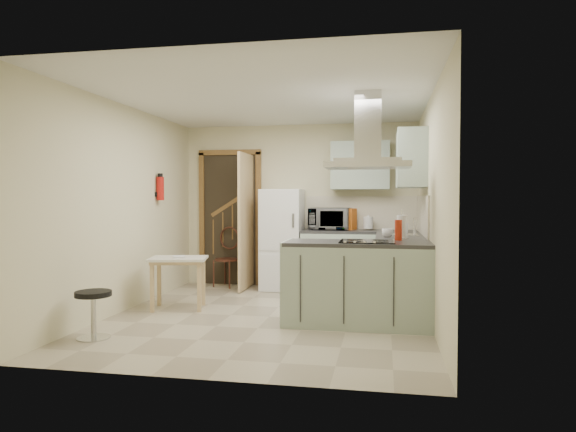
% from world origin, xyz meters
% --- Properties ---
extents(floor, '(4.20, 4.20, 0.00)m').
position_xyz_m(floor, '(0.00, 0.00, 0.00)').
color(floor, tan).
rests_on(floor, ground).
extents(ceiling, '(4.20, 4.20, 0.00)m').
position_xyz_m(ceiling, '(0.00, 0.00, 2.50)').
color(ceiling, silver).
rests_on(ceiling, back_wall).
extents(back_wall, '(3.60, 0.00, 3.60)m').
position_xyz_m(back_wall, '(0.00, 2.10, 1.25)').
color(back_wall, beige).
rests_on(back_wall, floor).
extents(left_wall, '(0.00, 4.20, 4.20)m').
position_xyz_m(left_wall, '(-1.80, 0.00, 1.25)').
color(left_wall, beige).
rests_on(left_wall, floor).
extents(right_wall, '(0.00, 4.20, 4.20)m').
position_xyz_m(right_wall, '(1.80, 0.00, 1.25)').
color(right_wall, beige).
rests_on(right_wall, floor).
extents(doorway, '(1.10, 0.12, 2.10)m').
position_xyz_m(doorway, '(-1.10, 2.07, 1.05)').
color(doorway, brown).
rests_on(doorway, floor).
extents(fridge, '(0.60, 0.60, 1.50)m').
position_xyz_m(fridge, '(-0.20, 1.80, 0.75)').
color(fridge, white).
rests_on(fridge, floor).
extents(counter_back, '(1.08, 0.60, 0.90)m').
position_xyz_m(counter_back, '(0.66, 1.80, 0.45)').
color(counter_back, '#9EB2A0').
rests_on(counter_back, floor).
extents(counter_right, '(0.60, 1.95, 0.90)m').
position_xyz_m(counter_right, '(1.50, 1.12, 0.45)').
color(counter_right, '#9EB2A0').
rests_on(counter_right, floor).
extents(splashback, '(1.68, 0.02, 0.50)m').
position_xyz_m(splashback, '(0.96, 2.09, 1.15)').
color(splashback, beige).
rests_on(splashback, counter_back).
extents(wall_cabinet_back, '(0.85, 0.35, 0.70)m').
position_xyz_m(wall_cabinet_back, '(0.95, 1.93, 1.85)').
color(wall_cabinet_back, '#9EB2A0').
rests_on(wall_cabinet_back, back_wall).
extents(wall_cabinet_right, '(0.35, 0.90, 0.70)m').
position_xyz_m(wall_cabinet_right, '(1.62, 0.85, 1.85)').
color(wall_cabinet_right, '#9EB2A0').
rests_on(wall_cabinet_right, right_wall).
extents(peninsula, '(1.55, 0.65, 0.90)m').
position_xyz_m(peninsula, '(1.02, -0.18, 0.45)').
color(peninsula, '#9EB2A0').
rests_on(peninsula, floor).
extents(hob, '(0.58, 0.50, 0.01)m').
position_xyz_m(hob, '(1.12, -0.18, 0.91)').
color(hob, black).
rests_on(hob, peninsula).
extents(extractor_hood, '(0.90, 0.55, 0.10)m').
position_xyz_m(extractor_hood, '(1.12, -0.18, 1.72)').
color(extractor_hood, silver).
rests_on(extractor_hood, ceiling).
extents(sink, '(0.45, 0.40, 0.01)m').
position_xyz_m(sink, '(1.50, 0.95, 0.91)').
color(sink, silver).
rests_on(sink, counter_right).
extents(fire_extinguisher, '(0.10, 0.10, 0.32)m').
position_xyz_m(fire_extinguisher, '(-1.74, 0.90, 1.50)').
color(fire_extinguisher, '#B2140F').
rests_on(fire_extinguisher, left_wall).
extents(drop_leaf_table, '(0.78, 0.65, 0.64)m').
position_xyz_m(drop_leaf_table, '(-1.20, 0.22, 0.32)').
color(drop_leaf_table, '#DDC088').
rests_on(drop_leaf_table, floor).
extents(bentwood_chair, '(0.47, 0.47, 0.83)m').
position_xyz_m(bentwood_chair, '(-1.08, 1.86, 0.42)').
color(bentwood_chair, '#51321B').
rests_on(bentwood_chair, floor).
extents(stool, '(0.41, 0.41, 0.47)m').
position_xyz_m(stool, '(-1.48, -1.20, 0.23)').
color(stool, black).
rests_on(stool, floor).
extents(microwave, '(0.61, 0.43, 0.32)m').
position_xyz_m(microwave, '(0.50, 1.87, 1.06)').
color(microwave, black).
rests_on(microwave, counter_back).
extents(kettle, '(0.16, 0.16, 0.21)m').
position_xyz_m(kettle, '(1.07, 1.91, 1.01)').
color(kettle, silver).
rests_on(kettle, counter_back).
extents(cereal_box, '(0.15, 0.23, 0.32)m').
position_xyz_m(cereal_box, '(0.83, 1.89, 1.06)').
color(cereal_box, '#D56219').
rests_on(cereal_box, counter_back).
extents(soap_bottle, '(0.12, 0.12, 0.20)m').
position_xyz_m(soap_bottle, '(1.56, 1.37, 1.00)').
color(soap_bottle, '#ADABB7').
rests_on(soap_bottle, counter_right).
extents(paper_towel, '(0.13, 0.13, 0.28)m').
position_xyz_m(paper_towel, '(1.50, 0.33, 1.04)').
color(paper_towel, silver).
rests_on(paper_towel, counter_right).
extents(cup, '(0.13, 0.13, 0.10)m').
position_xyz_m(cup, '(1.34, 0.53, 0.95)').
color(cup, silver).
rests_on(cup, counter_right).
extents(red_bottle, '(0.09, 0.09, 0.23)m').
position_xyz_m(red_bottle, '(1.46, 0.08, 1.01)').
color(red_bottle, red).
rests_on(red_bottle, peninsula).
extents(book, '(0.21, 0.24, 0.09)m').
position_xyz_m(book, '(-1.26, 0.21, 0.68)').
color(book, '#AA383E').
rests_on(book, drop_leaf_table).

